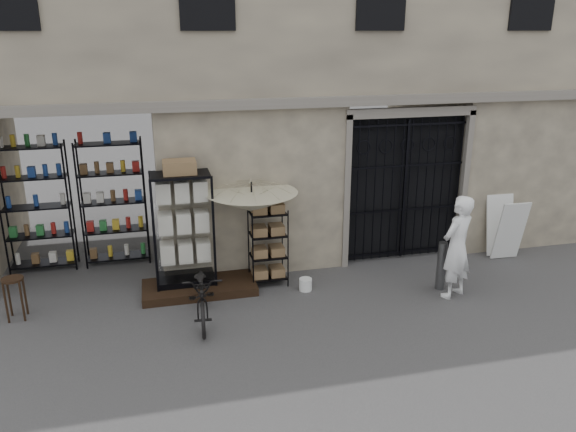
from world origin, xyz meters
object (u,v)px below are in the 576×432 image
object	(u,v)px
wire_rack	(268,247)
steel_bollard	(441,266)
white_bucket	(306,284)
wooden_stool	(15,297)
easel_sign	(505,228)
bicycle	(204,319)
display_cabinet	(184,235)
market_umbrella	(252,197)
shopkeeper	(452,295)

from	to	relation	value
wire_rack	steel_bollard	size ratio (longest dim) A/B	1.63
white_bucket	wooden_stool	xyz separation A→B (m)	(-4.82, 0.10, 0.27)
steel_bollard	easel_sign	distance (m)	2.23
bicycle	display_cabinet	bearing A→B (deg)	102.60
wire_rack	bicycle	distance (m)	1.84
wooden_stool	steel_bollard	bearing A→B (deg)	-4.96
display_cabinet	white_bucket	xyz separation A→B (m)	(2.08, -0.56, -0.94)
display_cabinet	white_bucket	bearing A→B (deg)	-26.58
market_umbrella	easel_sign	bearing A→B (deg)	0.18
wire_rack	bicycle	world-z (taller)	wire_rack
market_umbrella	steel_bollard	xyz separation A→B (m)	(3.24, -1.02, -1.23)
wire_rack	market_umbrella	world-z (taller)	market_umbrella
market_umbrella	white_bucket	distance (m)	1.86
easel_sign	market_umbrella	bearing A→B (deg)	-177.33
white_bucket	display_cabinet	bearing A→B (deg)	165.01
wire_rack	easel_sign	size ratio (longest dim) A/B	1.18
wire_rack	wooden_stool	world-z (taller)	wire_rack
display_cabinet	wire_rack	size ratio (longest dim) A/B	1.49
market_umbrella	bicycle	bearing A→B (deg)	-131.96
market_umbrella	wire_rack	bearing A→B (deg)	-10.88
wooden_stool	shopkeeper	distance (m)	7.36
white_bucket	easel_sign	xyz separation A→B (m)	(4.35, 0.52, 0.53)
wooden_stool	shopkeeper	size ratio (longest dim) A/B	0.39
wooden_stool	easel_sign	size ratio (longest dim) A/B	0.58
wire_rack	white_bucket	distance (m)	0.96
white_bucket	shopkeeper	bearing A→B (deg)	-18.45
wire_rack	white_bucket	bearing A→B (deg)	-39.12
wire_rack	shopkeeper	bearing A→B (deg)	-24.41
steel_bollard	wooden_stool	bearing A→B (deg)	175.04
wooden_stool	easel_sign	bearing A→B (deg)	2.59
market_umbrella	shopkeeper	size ratio (longest dim) A/B	1.27
wire_rack	market_umbrella	xyz separation A→B (m)	(-0.27, 0.05, 0.96)
easel_sign	wire_rack	bearing A→B (deg)	-176.72
bicycle	wooden_stool	distance (m)	3.05
bicycle	shopkeeper	world-z (taller)	bicycle
bicycle	market_umbrella	bearing A→B (deg)	51.94
white_bucket	steel_bollard	xyz separation A→B (m)	(2.38, -0.52, 0.34)
display_cabinet	wooden_stool	size ratio (longest dim) A/B	3.03
bicycle	shopkeeper	distance (m)	4.36
display_cabinet	easel_sign	size ratio (longest dim) A/B	1.75
bicycle	white_bucket	bearing A→B (deg)	22.69
easel_sign	display_cabinet	bearing A→B (deg)	-177.85
wire_rack	steel_bollard	world-z (taller)	wire_rack
display_cabinet	wire_rack	distance (m)	1.53
white_bucket	bicycle	xyz separation A→B (m)	(-1.89, -0.64, -0.11)
wire_rack	shopkeeper	xyz separation A→B (m)	(3.06, -1.27, -0.71)
steel_bollard	easel_sign	world-z (taller)	easel_sign
wooden_stool	steel_bollard	world-z (taller)	steel_bollard
market_umbrella	shopkeeper	distance (m)	3.95
display_cabinet	shopkeeper	distance (m)	4.86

